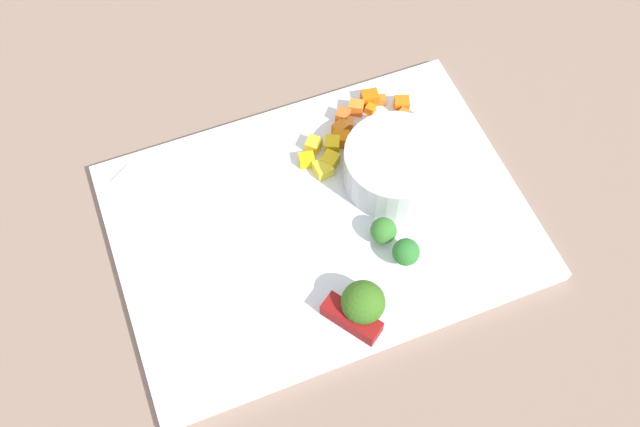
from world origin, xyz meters
TOP-DOWN VIEW (x-y plane):
  - ground_plane at (0.00, 0.00)m, footprint 4.00×4.00m
  - cutting_board at (0.00, 0.00)m, footprint 0.42×0.30m
  - prep_bowl at (0.09, 0.02)m, footprint 0.11×0.11m
  - chef_knife at (-0.06, -0.05)m, footprint 0.20×0.28m
  - carrot_dice_0 at (0.09, 0.09)m, footprint 0.02×0.02m
  - carrot_dice_1 at (0.09, 0.11)m, footprint 0.02×0.02m
  - carrot_dice_2 at (0.07, 0.11)m, footprint 0.02×0.02m
  - carrot_dice_3 at (0.12, 0.12)m, footprint 0.01×0.01m
  - carrot_dice_4 at (0.13, 0.08)m, footprint 0.02×0.02m
  - carrot_dice_5 at (0.08, 0.08)m, footprint 0.01×0.01m
  - carrot_dice_6 at (0.06, 0.09)m, footprint 0.02×0.02m
  - carrot_dice_7 at (0.07, 0.10)m, footprint 0.02×0.02m
  - carrot_dice_8 at (0.10, 0.11)m, footprint 0.01×0.01m
  - carrot_dice_9 at (0.14, 0.10)m, footprint 0.02×0.02m
  - carrot_dice_10 at (0.06, 0.08)m, footprint 0.02×0.02m
  - carrot_dice_11 at (0.11, 0.12)m, footprint 0.02×0.02m
  - pepper_dice_0 at (0.03, 0.08)m, footprint 0.02×0.02m
  - pepper_dice_1 at (0.01, 0.07)m, footprint 0.02×0.02m
  - pepper_dice_2 at (0.03, 0.06)m, footprint 0.02×0.02m
  - pepper_dice_3 at (0.04, 0.08)m, footprint 0.02×0.02m
  - pepper_dice_4 at (0.02, 0.05)m, footprint 0.02×0.02m
  - broccoli_floret_0 at (0.06, -0.08)m, footprint 0.03×0.03m
  - broccoli_floret_1 at (0.00, -0.11)m, footprint 0.04×0.04m
  - broccoli_floret_2 at (0.05, -0.04)m, footprint 0.03×0.03m

SIDE VIEW (x-z plane):
  - ground_plane at x=0.00m, z-range 0.00..0.00m
  - cutting_board at x=0.00m, z-range 0.00..0.01m
  - carrot_dice_5 at x=0.08m, z-range 0.01..0.02m
  - carrot_dice_3 at x=0.12m, z-range 0.01..0.02m
  - carrot_dice_8 at x=0.10m, z-range 0.01..0.02m
  - carrot_dice_0 at x=0.09m, z-range 0.01..0.02m
  - chef_knife at x=-0.06m, z-range 0.01..0.03m
  - pepper_dice_1 at x=0.01m, z-range 0.01..0.02m
  - pepper_dice_0 at x=0.03m, z-range 0.01..0.02m
  - carrot_dice_7 at x=0.07m, z-range 0.01..0.03m
  - pepper_dice_4 at x=0.02m, z-range 0.01..0.03m
  - carrot_dice_4 at x=0.13m, z-range 0.01..0.03m
  - pepper_dice_2 at x=0.03m, z-range 0.01..0.03m
  - carrot_dice_9 at x=0.14m, z-range 0.01..0.03m
  - carrot_dice_2 at x=0.07m, z-range 0.01..0.03m
  - carrot_dice_6 at x=0.06m, z-range 0.01..0.03m
  - carrot_dice_11 at x=0.11m, z-range 0.01..0.03m
  - carrot_dice_1 at x=0.09m, z-range 0.01..0.03m
  - carrot_dice_10 at x=0.06m, z-range 0.01..0.03m
  - pepper_dice_3 at x=0.04m, z-range 0.01..0.03m
  - broccoli_floret_2 at x=0.05m, z-range 0.01..0.04m
  - broccoli_floret_0 at x=0.06m, z-range 0.01..0.05m
  - broccoli_floret_1 at x=0.00m, z-range 0.01..0.06m
  - prep_bowl at x=0.09m, z-range 0.01..0.06m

